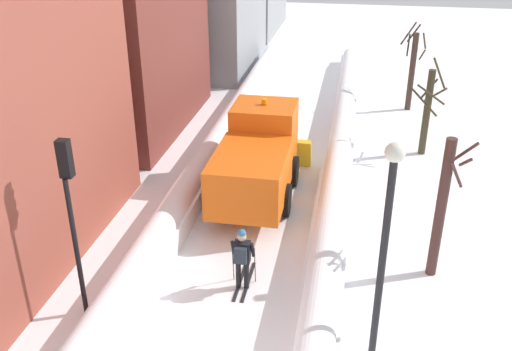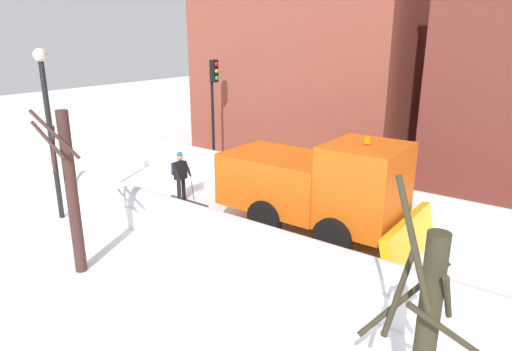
{
  "view_description": "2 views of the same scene",
  "coord_description": "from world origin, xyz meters",
  "px_view_note": "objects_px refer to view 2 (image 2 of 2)",
  "views": [
    {
      "loc": [
        2.86,
        -8.15,
        9.44
      ],
      "look_at": [
        0.0,
        7.67,
        1.57
      ],
      "focal_mm": 40.0,
      "sensor_mm": 36.0,
      "label": 1
    },
    {
      "loc": [
        10.93,
        15.27,
        5.74
      ],
      "look_at": [
        0.21,
        7.26,
        1.53
      ],
      "focal_mm": 32.08,
      "sensor_mm": 36.0,
      "label": 2
    }
  ],
  "objects_px": {
    "skier": "(180,174)",
    "bare_tree_near": "(71,191)",
    "plow_truck": "(319,186)",
    "bare_tree_mid": "(423,349)",
    "traffic_light_pole": "(214,94)",
    "street_lamp": "(48,115)"
  },
  "relations": [
    {
      "from": "skier",
      "to": "bare_tree_mid",
      "type": "xyz_separation_m",
      "value": [
        5.44,
        10.03,
        0.88
      ]
    },
    {
      "from": "skier",
      "to": "bare_tree_mid",
      "type": "bearing_deg",
      "value": 61.51
    },
    {
      "from": "plow_truck",
      "to": "bare_tree_mid",
      "type": "height_order",
      "value": "bare_tree_mid"
    },
    {
      "from": "skier",
      "to": "bare_tree_near",
      "type": "bearing_deg",
      "value": 17.3
    },
    {
      "from": "plow_truck",
      "to": "skier",
      "type": "xyz_separation_m",
      "value": [
        0.52,
        -5.2,
        -0.48
      ]
    },
    {
      "from": "bare_tree_near",
      "to": "skier",
      "type": "bearing_deg",
      "value": -162.7
    },
    {
      "from": "traffic_light_pole",
      "to": "skier",
      "type": "bearing_deg",
      "value": 23.87
    },
    {
      "from": "plow_truck",
      "to": "bare_tree_mid",
      "type": "relative_size",
      "value": 1.45
    },
    {
      "from": "traffic_light_pole",
      "to": "bare_tree_near",
      "type": "height_order",
      "value": "traffic_light_pole"
    },
    {
      "from": "skier",
      "to": "street_lamp",
      "type": "bearing_deg",
      "value": -30.52
    },
    {
      "from": "skier",
      "to": "bare_tree_mid",
      "type": "distance_m",
      "value": 11.44
    },
    {
      "from": "skier",
      "to": "plow_truck",
      "type": "bearing_deg",
      "value": 95.68
    },
    {
      "from": "traffic_light_pole",
      "to": "plow_truck",
      "type": "bearing_deg",
      "value": 65.24
    },
    {
      "from": "skier",
      "to": "street_lamp",
      "type": "height_order",
      "value": "street_lamp"
    },
    {
      "from": "plow_truck",
      "to": "bare_tree_mid",
      "type": "distance_m",
      "value": 7.68
    },
    {
      "from": "bare_tree_near",
      "to": "bare_tree_mid",
      "type": "distance_m",
      "value": 8.46
    },
    {
      "from": "plow_truck",
      "to": "bare_tree_near",
      "type": "relative_size",
      "value": 1.45
    },
    {
      "from": "plow_truck",
      "to": "bare_tree_near",
      "type": "distance_m",
      "value": 6.68
    },
    {
      "from": "skier",
      "to": "bare_tree_mid",
      "type": "height_order",
      "value": "bare_tree_mid"
    },
    {
      "from": "skier",
      "to": "traffic_light_pole",
      "type": "distance_m",
      "value": 4.6
    },
    {
      "from": "traffic_light_pole",
      "to": "bare_tree_mid",
      "type": "relative_size",
      "value": 1.13
    },
    {
      "from": "skier",
      "to": "bare_tree_near",
      "type": "xyz_separation_m",
      "value": [
        5.06,
        1.58,
        1.13
      ]
    }
  ]
}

